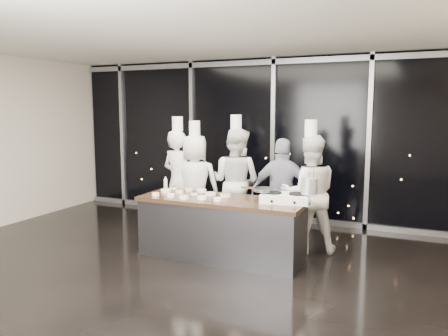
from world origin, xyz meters
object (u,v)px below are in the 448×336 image
Objects in this scene: chef_far_left at (178,181)px; chef_center at (236,182)px; chef_right at (309,193)px; guest at (283,193)px; stove at (285,198)px; demo_counter at (221,228)px; chef_left at (195,184)px; frying_pan at (263,190)px; stock_pot at (309,186)px.

chef_center is at bearing -149.59° from chef_far_left.
chef_far_left is 1.01× the size of chef_right.
chef_right is (0.44, -0.06, 0.04)m from guest.
chef_right reaches higher than stove.
chef_far_left is (-1.25, 0.93, 0.49)m from demo_counter.
demo_counter is at bearing 122.15° from chef_left.
guest reaches higher than frying_pan.
demo_counter is 1.19m from guest.
chef_left reaches higher than stock_pot.
demo_counter is 3.40× the size of stove.
chef_left reaches higher than stove.
chef_center is at bearing -37.46° from chef_right.
chef_right reaches higher than guest.
chef_center reaches higher than frying_pan.
frying_pan is at bearing 78.63° from guest.
stove is at bearing 174.62° from chef_far_left.
stock_pot is 0.11× the size of chef_right.
demo_counter is at bearing 178.94° from frying_pan.
demo_counter is 1.17× the size of chef_center.
demo_counter is 1.63m from chef_far_left.
chef_right is at bearing 102.34° from stock_pot.
frying_pan is 2.05m from chef_far_left.
chef_center is (0.99, 0.27, 0.01)m from chef_far_left.
chef_right is at bearing 67.20° from stove.
frying_pan is at bearing 135.06° from chef_center.
chef_far_left reaches higher than stove.
chef_center is (-1.19, 1.09, -0.02)m from stove.
chef_left is 0.98× the size of chef_right.
chef_far_left is 1.03m from chef_center.
demo_counter is 0.87m from frying_pan.
chef_center reaches higher than demo_counter.
guest reaches higher than demo_counter.
stove is at bearing 6.78° from demo_counter.
stove is at bearing 101.72° from guest.
demo_counter is at bearing 45.78° from guest.
guest is (-0.59, 0.74, -0.28)m from stock_pot.
stove is at bearing 144.80° from chef_center.
guest is at bearing 128.40° from stock_pot.
demo_counter is 1.46m from chef_right.
chef_right is (-0.15, 0.68, -0.24)m from stock_pot.
stock_pot reaches higher than demo_counter.
frying_pan is at bearing -174.42° from stock_pot.
chef_center is 0.99m from guest.
frying_pan is 0.24× the size of chef_far_left.
chef_far_left reaches higher than demo_counter.
frying_pan is at bearing 7.43° from demo_counter.
demo_counter is at bearing 158.55° from chef_far_left.
chef_left reaches higher than frying_pan.
chef_left is (-1.87, 0.86, -0.07)m from stove.
demo_counter is at bearing -173.52° from stock_pot.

